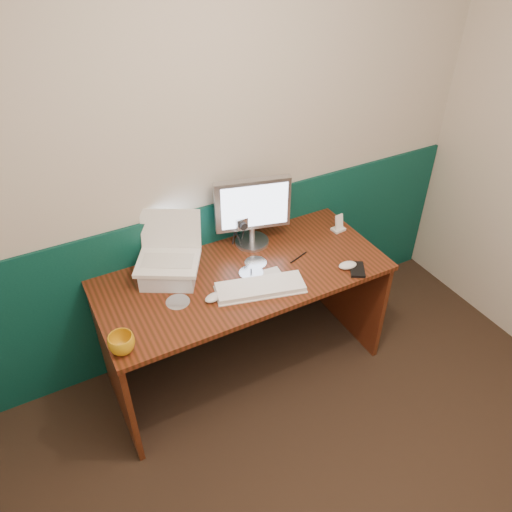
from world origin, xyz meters
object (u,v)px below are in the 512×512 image
desk (244,322)px  laptop (165,244)px  monitor (252,212)px  camcorder (238,229)px  mug (122,344)px  keyboard (260,288)px

desk → laptop: 0.73m
monitor → camcorder: monitor is taller
monitor → mug: bearing=-137.7°
desk → keyboard: bearing=-83.9°
desk → camcorder: size_ratio=7.31×
laptop → camcorder: bearing=43.1°
laptop → monitor: monitor is taller
laptop → keyboard: bearing=-9.2°
desk → mug: 0.89m
desk → keyboard: 0.42m
desk → camcorder: camcorder is taller
mug → desk: bearing=18.3°
keyboard → camcorder: size_ratio=2.11×
mug → camcorder: camcorder is taller
mug → camcorder: bearing=31.0°
desk → mug: mug is taller
laptop → keyboard: 0.54m
laptop → keyboard: (0.39, -0.31, -0.22)m
monitor → mug: 1.05m
keyboard → laptop: bearing=155.8°
desk → monitor: monitor is taller
camcorder → keyboard: bearing=-103.5°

